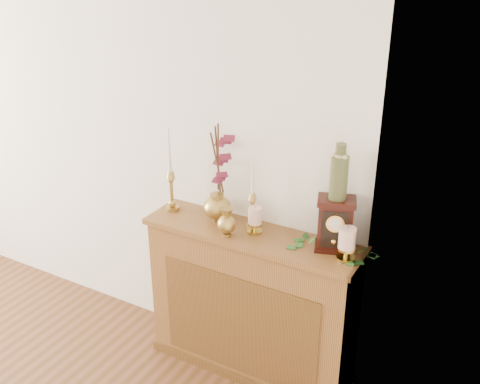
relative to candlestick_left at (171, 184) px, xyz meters
The scene contains 10 objects.
console_shelf 0.85m from the candlestick_left, ahead, with size 1.24×0.34×0.93m.
candlestick_left is the anchor object (origin of this frame).
candlestick_center 0.52m from the candlestick_left, ahead, with size 0.07×0.07×0.43m.
bud_vase 0.46m from the candlestick_left, 14.83° to the right, with size 0.10×0.10×0.16m.
ginger_jar 0.33m from the candlestick_left, 12.46° to the left, with size 0.24×0.26×0.59m.
pillar_candle_left 0.56m from the candlestick_left, ahead, with size 0.08×0.08×0.16m.
pillar_candle_right 1.08m from the candlestick_left, ahead, with size 0.10×0.10×0.19m.
ivy_garland 0.96m from the candlestick_left, ahead, with size 0.42×0.15×0.08m.
mantel_clock 0.99m from the candlestick_left, ahead, with size 0.22×0.19×0.28m.
ceramic_vase 1.02m from the candlestick_left, ahead, with size 0.09×0.09×0.29m.
Camera 1 is at (2.66, -0.27, 2.38)m, focal length 42.00 mm.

